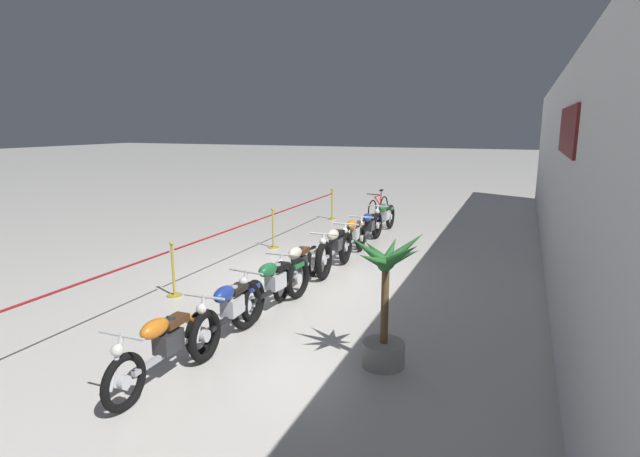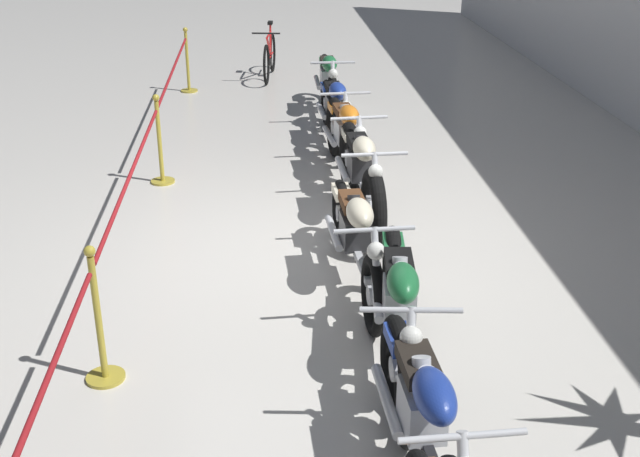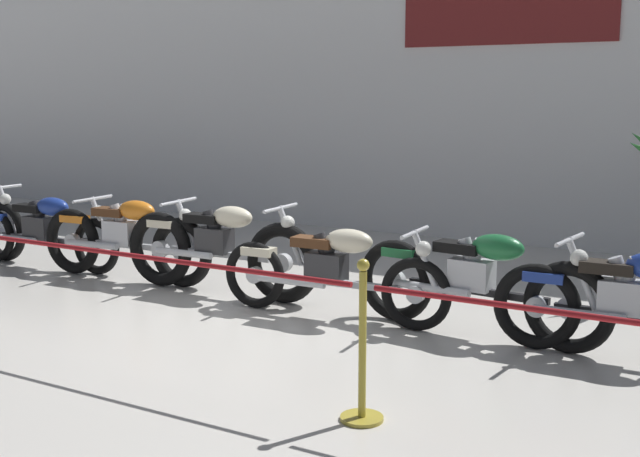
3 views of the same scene
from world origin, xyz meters
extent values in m
plane|color=silver|center=(0.00, 0.00, 0.00)|extent=(120.00, 120.00, 0.00)
torus|color=black|center=(-4.06, 0.73, 0.37)|extent=(0.74, 0.11, 0.74)
torus|color=black|center=(-5.52, 0.74, 0.37)|extent=(0.74, 0.11, 0.74)
cylinder|color=silver|center=(-4.06, 0.73, 0.37)|extent=(0.18, 0.08, 0.18)
cylinder|color=silver|center=(-5.52, 0.74, 0.37)|extent=(0.18, 0.08, 0.18)
cylinder|color=silver|center=(-3.97, 0.73, 0.65)|extent=(0.30, 0.06, 0.59)
cube|color=silver|center=(-4.84, 0.73, 0.53)|extent=(0.36, 0.22, 0.26)
cylinder|color=silver|center=(-4.80, 0.73, 0.73)|extent=(0.18, 0.11, 0.24)
cylinder|color=silver|center=(-4.88, 0.73, 0.73)|extent=(0.18, 0.11, 0.24)
cylinder|color=silver|center=(-5.14, 0.59, 0.39)|extent=(0.70, 0.07, 0.07)
cube|color=#47474C|center=(-4.79, 0.73, 0.39)|extent=(1.17, 0.07, 0.06)
ellipsoid|color=#1E6B38|center=(-4.61, 0.73, 0.79)|extent=(0.46, 0.22, 0.22)
cube|color=black|center=(-4.97, 0.73, 0.75)|extent=(0.40, 0.20, 0.09)
cube|color=#1E6B38|center=(-5.47, 0.74, 0.64)|extent=(0.32, 0.16, 0.08)
cylinder|color=silver|center=(-4.08, 0.73, 0.92)|extent=(0.04, 0.62, 0.04)
sphere|color=silver|center=(-4.00, 0.73, 0.78)|extent=(0.14, 0.14, 0.14)
torus|color=black|center=(-2.50, 0.74, 0.33)|extent=(0.66, 0.13, 0.66)
torus|color=black|center=(-4.15, 0.66, 0.33)|extent=(0.66, 0.13, 0.66)
cylinder|color=silver|center=(-2.50, 0.74, 0.33)|extent=(0.16, 0.09, 0.16)
cylinder|color=silver|center=(-4.15, 0.66, 0.33)|extent=(0.16, 0.09, 0.16)
cylinder|color=silver|center=(-2.41, 0.75, 0.61)|extent=(0.31, 0.07, 0.59)
cube|color=#2D2D30|center=(-3.37, 0.70, 0.49)|extent=(0.37, 0.24, 0.26)
cylinder|color=#2D2D30|center=(-3.33, 0.70, 0.69)|extent=(0.18, 0.12, 0.24)
cylinder|color=#2D2D30|center=(-3.41, 0.69, 0.69)|extent=(0.18, 0.12, 0.24)
cylinder|color=silver|center=(-3.67, 0.54, 0.35)|extent=(0.70, 0.11, 0.07)
cube|color=#47474C|center=(-3.32, 0.70, 0.35)|extent=(1.33, 0.13, 0.06)
ellipsoid|color=navy|center=(-3.14, 0.71, 0.75)|extent=(0.47, 0.24, 0.22)
cube|color=black|center=(-3.50, 0.69, 0.71)|extent=(0.41, 0.22, 0.09)
cube|color=navy|center=(-4.10, 0.66, 0.57)|extent=(0.33, 0.18, 0.08)
cylinder|color=silver|center=(-2.52, 0.74, 0.88)|extent=(0.07, 0.62, 0.04)
sphere|color=silver|center=(-2.44, 0.74, 0.74)|extent=(0.14, 0.14, 0.14)
torus|color=black|center=(-1.25, 0.76, 0.38)|extent=(0.77, 0.19, 0.76)
torus|color=black|center=(-2.77, 0.64, 0.38)|extent=(0.77, 0.19, 0.76)
cylinder|color=silver|center=(-1.25, 0.76, 0.38)|extent=(0.18, 0.09, 0.18)
cylinder|color=silver|center=(-2.77, 0.64, 0.38)|extent=(0.18, 0.09, 0.18)
cylinder|color=silver|center=(-1.16, 0.76, 0.66)|extent=(0.31, 0.08, 0.59)
cube|color=silver|center=(-2.06, 0.69, 0.54)|extent=(0.38, 0.25, 0.26)
cylinder|color=silver|center=(-2.01, 0.70, 0.74)|extent=(0.19, 0.12, 0.24)
cylinder|color=silver|center=(-2.10, 0.69, 0.74)|extent=(0.19, 0.12, 0.24)
cylinder|color=silver|center=(-2.34, 0.53, 0.40)|extent=(0.70, 0.12, 0.07)
cube|color=#ADAFB5|center=(-2.01, 0.70, 0.40)|extent=(1.22, 0.15, 0.06)
ellipsoid|color=orange|center=(-1.83, 0.71, 0.80)|extent=(0.48, 0.25, 0.22)
cube|color=#4C2D19|center=(-2.19, 0.68, 0.76)|extent=(0.41, 0.23, 0.09)
cube|color=orange|center=(-2.72, 0.64, 0.65)|extent=(0.33, 0.18, 0.08)
cylinder|color=silver|center=(-1.27, 0.75, 0.93)|extent=(0.08, 0.62, 0.04)
sphere|color=silver|center=(-1.19, 0.76, 0.79)|extent=(0.14, 0.14, 0.14)
torus|color=black|center=(0.06, 0.74, 0.41)|extent=(0.82, 0.17, 0.81)
torus|color=black|center=(-1.48, 0.68, 0.41)|extent=(0.82, 0.17, 0.81)
cylinder|color=silver|center=(0.06, 0.74, 0.41)|extent=(0.19, 0.09, 0.19)
cylinder|color=silver|center=(-1.48, 0.68, 0.41)|extent=(0.19, 0.09, 0.19)
cylinder|color=silver|center=(0.15, 0.74, 0.69)|extent=(0.31, 0.07, 0.59)
cube|color=#2D2D30|center=(-0.76, 0.71, 0.57)|extent=(0.37, 0.23, 0.26)
cylinder|color=#2D2D30|center=(-0.72, 0.71, 0.77)|extent=(0.18, 0.12, 0.24)
cylinder|color=#2D2D30|center=(-0.80, 0.71, 0.77)|extent=(0.18, 0.12, 0.24)
cylinder|color=silver|center=(-1.06, 0.56, 0.43)|extent=(0.70, 0.10, 0.07)
cube|color=#ADAFB5|center=(-0.71, 0.71, 0.43)|extent=(1.23, 0.11, 0.06)
ellipsoid|color=beige|center=(-0.53, 0.72, 0.83)|extent=(0.47, 0.24, 0.22)
cube|color=black|center=(-0.89, 0.70, 0.79)|extent=(0.41, 0.21, 0.09)
cube|color=beige|center=(-1.43, 0.68, 0.69)|extent=(0.33, 0.17, 0.08)
cylinder|color=silver|center=(0.04, 0.74, 0.96)|extent=(0.06, 0.62, 0.04)
sphere|color=silver|center=(0.12, 0.74, 0.82)|extent=(0.14, 0.14, 0.14)
torus|color=black|center=(1.58, 0.53, 0.33)|extent=(0.66, 0.12, 0.66)
torus|color=black|center=(-0.08, 0.44, 0.33)|extent=(0.66, 0.12, 0.66)
cylinder|color=silver|center=(1.58, 0.53, 0.33)|extent=(0.16, 0.09, 0.16)
cylinder|color=silver|center=(-0.08, 0.44, 0.33)|extent=(0.16, 0.09, 0.16)
cylinder|color=silver|center=(1.67, 0.53, 0.61)|extent=(0.31, 0.07, 0.59)
cube|color=#2D2D30|center=(0.70, 0.48, 0.49)|extent=(0.37, 0.24, 0.26)
cylinder|color=#2D2D30|center=(0.74, 0.48, 0.69)|extent=(0.18, 0.12, 0.24)
cylinder|color=#2D2D30|center=(0.66, 0.48, 0.69)|extent=(0.18, 0.12, 0.24)
cylinder|color=silver|center=(0.41, 0.33, 0.35)|extent=(0.70, 0.10, 0.07)
cube|color=#ADAFB5|center=(0.75, 0.49, 0.35)|extent=(1.33, 0.13, 0.06)
ellipsoid|color=beige|center=(0.93, 0.49, 0.75)|extent=(0.47, 0.24, 0.22)
cube|color=#4C2D19|center=(0.57, 0.48, 0.71)|extent=(0.41, 0.22, 0.09)
cube|color=beige|center=(-0.03, 0.45, 0.57)|extent=(0.33, 0.18, 0.08)
cylinder|color=silver|center=(1.56, 0.53, 0.88)|extent=(0.07, 0.62, 0.04)
sphere|color=silver|center=(1.64, 0.53, 0.74)|extent=(0.14, 0.14, 0.14)
torus|color=black|center=(2.89, 0.56, 0.38)|extent=(0.76, 0.19, 0.75)
torus|color=black|center=(1.29, 0.72, 0.38)|extent=(0.76, 0.19, 0.75)
cylinder|color=silver|center=(2.89, 0.56, 0.38)|extent=(0.19, 0.10, 0.18)
cylinder|color=silver|center=(1.29, 0.72, 0.38)|extent=(0.19, 0.10, 0.18)
cylinder|color=silver|center=(2.98, 0.55, 0.66)|extent=(0.31, 0.09, 0.59)
cube|color=silver|center=(2.04, 0.64, 0.54)|extent=(0.38, 0.25, 0.26)
cylinder|color=silver|center=(2.08, 0.64, 0.74)|extent=(0.19, 0.13, 0.24)
cylinder|color=silver|center=(2.00, 0.65, 0.74)|extent=(0.19, 0.13, 0.24)
cylinder|color=silver|center=(1.73, 0.53, 0.40)|extent=(0.70, 0.14, 0.07)
cube|color=black|center=(2.09, 0.64, 0.40)|extent=(1.28, 0.19, 0.06)
ellipsoid|color=#1E6B38|center=(2.27, 0.62, 0.80)|extent=(0.48, 0.26, 0.22)
cube|color=black|center=(1.91, 0.66, 0.76)|extent=(0.42, 0.24, 0.09)
cube|color=#1E6B38|center=(1.34, 0.71, 0.65)|extent=(0.33, 0.19, 0.08)
cylinder|color=silver|center=(2.87, 0.56, 0.93)|extent=(0.10, 0.62, 0.04)
sphere|color=silver|center=(2.95, 0.56, 0.79)|extent=(0.14, 0.14, 0.14)
torus|color=black|center=(2.64, 0.54, 0.36)|extent=(0.72, 0.14, 0.71)
cylinder|color=silver|center=(2.64, 0.54, 0.36)|extent=(0.17, 0.09, 0.17)
cube|color=silver|center=(3.29, 0.57, 0.52)|extent=(0.37, 0.23, 0.26)
cylinder|color=silver|center=(3.33, 0.57, 0.72)|extent=(0.18, 0.12, 0.24)
cylinder|color=silver|center=(3.25, 0.56, 0.72)|extent=(0.18, 0.12, 0.24)
cylinder|color=silver|center=(3.00, 0.41, 0.38)|extent=(0.70, 0.10, 0.07)
cube|color=black|center=(3.34, 0.57, 0.38)|extent=(1.13, 0.11, 0.06)
ellipsoid|color=navy|center=(3.52, 0.58, 0.78)|extent=(0.47, 0.24, 0.22)
cube|color=black|center=(3.16, 0.56, 0.74)|extent=(0.41, 0.22, 0.09)
cube|color=navy|center=(2.69, 0.54, 0.61)|extent=(0.33, 0.17, 0.08)
cylinder|color=silver|center=(4.03, 0.60, 0.91)|extent=(0.06, 0.62, 0.04)
torus|color=black|center=(-6.67, -0.17, 0.34)|extent=(0.68, 0.13, 0.68)
torus|color=black|center=(-7.68, -0.04, 0.34)|extent=(0.68, 0.13, 0.68)
cylinder|color=red|center=(-7.12, -0.11, 0.56)|extent=(0.60, 0.11, 0.43)
cylinder|color=red|center=(-7.17, -0.10, 0.76)|extent=(0.55, 0.10, 0.04)
cylinder|color=red|center=(-7.37, -0.08, 0.64)|extent=(0.15, 0.05, 0.55)
cube|color=black|center=(-7.41, -0.07, 0.92)|extent=(0.19, 0.10, 0.05)
cylinder|color=red|center=(-7.48, -0.07, 0.34)|extent=(0.46, 0.09, 0.03)
cylinder|color=black|center=(-6.73, -0.16, 0.86)|extent=(0.09, 0.48, 0.03)
cylinder|color=black|center=(-7.25, -0.09, 0.26)|extent=(0.13, 0.06, 0.12)
cylinder|color=gold|center=(-6.28, -1.47, 0.01)|extent=(0.28, 0.28, 0.03)
cylinder|color=gold|center=(-6.28, -1.47, 0.50)|extent=(0.05, 0.05, 0.95)
sphere|color=gold|center=(-6.28, -1.47, 1.01)|extent=(0.08, 0.08, 0.08)
cylinder|color=maroon|center=(-4.12, -1.47, 0.88)|extent=(4.16, 0.04, 0.04)
cylinder|color=maroon|center=(0.06, -1.47, 0.88)|extent=(3.87, 0.04, 0.04)
cylinder|color=gold|center=(-1.96, -1.47, 0.01)|extent=(0.28, 0.28, 0.03)
cylinder|color=gold|center=(-1.96, -1.47, 0.50)|extent=(0.05, 0.05, 0.95)
sphere|color=gold|center=(-1.96, -1.47, 1.01)|extent=(0.08, 0.08, 0.08)
cylinder|color=gold|center=(2.07, -1.47, 0.01)|extent=(0.28, 0.28, 0.03)
cylinder|color=gold|center=(2.07, -1.47, 0.50)|extent=(0.05, 0.05, 0.95)
sphere|color=gold|center=(2.07, -1.47, 1.01)|extent=(0.08, 0.08, 0.08)
camera|label=1|loc=(9.29, 4.40, 3.15)|focal=28.00mm
camera|label=2|loc=(7.00, -0.31, 3.32)|focal=45.00mm
camera|label=3|loc=(4.27, -5.80, 2.06)|focal=45.00mm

